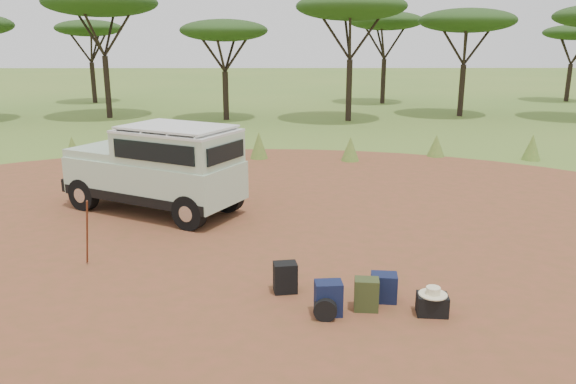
{
  "coord_description": "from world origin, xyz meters",
  "views": [
    {
      "loc": [
        0.8,
        -9.59,
        3.86
      ],
      "look_at": [
        0.89,
        0.87,
        1.0
      ],
      "focal_mm": 35.0,
      "sensor_mm": 36.0,
      "label": 1
    }
  ],
  "objects_px": {
    "safari_vehicle": "(159,170)",
    "hard_case": "(432,305)",
    "backpack_olive": "(366,295)",
    "backpack_navy": "(328,298)",
    "duffel_navy": "(384,288)",
    "backpack_black": "(285,278)",
    "walking_staff": "(87,233)"
  },
  "relations": [
    {
      "from": "duffel_navy",
      "to": "backpack_navy",
      "type": "bearing_deg",
      "value": -146.92
    },
    {
      "from": "backpack_olive",
      "to": "safari_vehicle",
      "type": "bearing_deg",
      "value": 135.47
    },
    {
      "from": "backpack_olive",
      "to": "hard_case",
      "type": "bearing_deg",
      "value": -3.35
    },
    {
      "from": "backpack_navy",
      "to": "backpack_olive",
      "type": "height_order",
      "value": "backpack_navy"
    },
    {
      "from": "walking_staff",
      "to": "backpack_navy",
      "type": "relative_size",
      "value": 2.63
    },
    {
      "from": "duffel_navy",
      "to": "walking_staff",
      "type": "bearing_deg",
      "value": 171.17
    },
    {
      "from": "walking_staff",
      "to": "backpack_black",
      "type": "height_order",
      "value": "walking_staff"
    },
    {
      "from": "backpack_black",
      "to": "backpack_olive",
      "type": "xyz_separation_m",
      "value": [
        1.19,
        -0.61,
        -0.0
      ]
    },
    {
      "from": "safari_vehicle",
      "to": "hard_case",
      "type": "distance_m",
      "value": 7.16
    },
    {
      "from": "safari_vehicle",
      "to": "backpack_navy",
      "type": "xyz_separation_m",
      "value": [
        3.48,
        -5.07,
        -0.73
      ]
    },
    {
      "from": "hard_case",
      "to": "safari_vehicle",
      "type": "bearing_deg",
      "value": 140.49
    },
    {
      "from": "backpack_black",
      "to": "duffel_navy",
      "type": "xyz_separation_m",
      "value": [
        1.49,
        -0.32,
        -0.03
      ]
    },
    {
      "from": "safari_vehicle",
      "to": "walking_staff",
      "type": "relative_size",
      "value": 3.3
    },
    {
      "from": "backpack_olive",
      "to": "backpack_navy",
      "type": "bearing_deg",
      "value": -159.87
    },
    {
      "from": "backpack_olive",
      "to": "duffel_navy",
      "type": "bearing_deg",
      "value": 49.5
    },
    {
      "from": "hard_case",
      "to": "backpack_olive",
      "type": "bearing_deg",
      "value": 176.66
    },
    {
      "from": "backpack_navy",
      "to": "hard_case",
      "type": "bearing_deg",
      "value": -4.44
    },
    {
      "from": "safari_vehicle",
      "to": "backpack_olive",
      "type": "bearing_deg",
      "value": -22.33
    },
    {
      "from": "backpack_navy",
      "to": "duffel_navy",
      "type": "relative_size",
      "value": 1.16
    },
    {
      "from": "safari_vehicle",
      "to": "hard_case",
      "type": "height_order",
      "value": "safari_vehicle"
    },
    {
      "from": "safari_vehicle",
      "to": "walking_staff",
      "type": "height_order",
      "value": "safari_vehicle"
    },
    {
      "from": "backpack_navy",
      "to": "backpack_olive",
      "type": "distance_m",
      "value": 0.59
    },
    {
      "from": "safari_vehicle",
      "to": "backpack_black",
      "type": "distance_m",
      "value": 5.23
    },
    {
      "from": "backpack_olive",
      "to": "hard_case",
      "type": "height_order",
      "value": "backpack_olive"
    },
    {
      "from": "safari_vehicle",
      "to": "backpack_olive",
      "type": "relative_size",
      "value": 9.05
    },
    {
      "from": "backpack_black",
      "to": "hard_case",
      "type": "xyz_separation_m",
      "value": [
        2.12,
        -0.77,
        -0.09
      ]
    },
    {
      "from": "backpack_navy",
      "to": "backpack_olive",
      "type": "bearing_deg",
      "value": 10.09
    },
    {
      "from": "safari_vehicle",
      "to": "backpack_navy",
      "type": "height_order",
      "value": "safari_vehicle"
    },
    {
      "from": "safari_vehicle",
      "to": "backpack_black",
      "type": "relative_size",
      "value": 9.0
    },
    {
      "from": "safari_vehicle",
      "to": "backpack_olive",
      "type": "height_order",
      "value": "safari_vehicle"
    },
    {
      "from": "backpack_navy",
      "to": "duffel_navy",
      "type": "xyz_separation_m",
      "value": [
        0.88,
        0.43,
        -0.04
      ]
    },
    {
      "from": "walking_staff",
      "to": "duffel_navy",
      "type": "bearing_deg",
      "value": -47.38
    }
  ]
}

